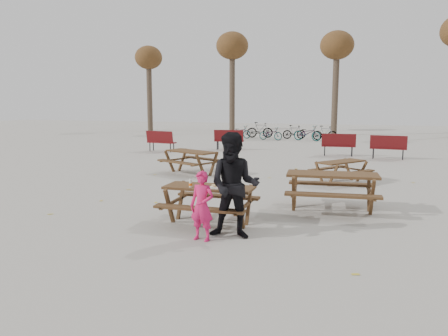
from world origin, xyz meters
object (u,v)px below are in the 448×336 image
(child, at_px, (202,206))
(picnic_table_north, at_px, (191,162))
(picnic_table_far, at_px, (341,172))
(food_tray, at_px, (215,188))
(soda_bottle, at_px, (191,184))
(main_picnic_table, at_px, (209,195))
(adult, at_px, (234,186))
(picnic_table_east, at_px, (332,192))

(child, relative_size, picnic_table_north, 0.68)
(child, height_order, picnic_table_far, child)
(food_tray, xyz_separation_m, soda_bottle, (-0.50, -0.02, 0.05))
(food_tray, relative_size, soda_bottle, 1.06)
(main_picnic_table, distance_m, picnic_table_north, 6.23)
(main_picnic_table, xyz_separation_m, child, (0.23, -1.05, 0.04))
(food_tray, bearing_deg, soda_bottle, -177.97)
(main_picnic_table, bearing_deg, child, -77.56)
(adult, bearing_deg, soda_bottle, 147.14)
(adult, height_order, picnic_table_north, adult)
(main_picnic_table, xyz_separation_m, picnic_table_north, (-2.63, 5.64, -0.19))
(child, height_order, picnic_table_east, child)
(main_picnic_table, xyz_separation_m, adult, (0.74, -0.73, 0.38))
(food_tray, bearing_deg, main_picnic_table, 132.64)
(adult, bearing_deg, main_picnic_table, 128.46)
(child, xyz_separation_m, picnic_table_far, (2.12, 6.44, -0.29))
(child, bearing_deg, food_tray, 101.94)
(food_tray, bearing_deg, adult, -43.70)
(child, relative_size, adult, 0.65)
(child, bearing_deg, main_picnic_table, 110.95)
(main_picnic_table, relative_size, food_tray, 10.00)
(picnic_table_far, bearing_deg, soda_bottle, -168.13)
(soda_bottle, xyz_separation_m, picnic_table_east, (2.63, 2.02, -0.41))
(food_tray, height_order, soda_bottle, soda_bottle)
(main_picnic_table, height_order, child, child)
(food_tray, bearing_deg, child, -86.57)
(soda_bottle, bearing_deg, main_picnic_table, 33.87)
(main_picnic_table, height_order, soda_bottle, soda_bottle)
(picnic_table_north, bearing_deg, main_picnic_table, -40.42)
(main_picnic_table, bearing_deg, picnic_table_east, 38.08)
(food_tray, distance_m, picnic_table_far, 6.01)
(soda_bottle, bearing_deg, picnic_table_east, 37.59)
(soda_bottle, xyz_separation_m, child, (0.55, -0.84, -0.22))
(child, xyz_separation_m, adult, (0.51, 0.32, 0.34))
(soda_bottle, bearing_deg, food_tray, 2.03)
(soda_bottle, relative_size, picnic_table_far, 0.11)
(food_tray, height_order, picnic_table_north, food_tray)
(adult, relative_size, picnic_table_east, 0.96)
(food_tray, xyz_separation_m, picnic_table_north, (-2.81, 5.84, -0.40))
(food_tray, relative_size, child, 0.14)
(main_picnic_table, bearing_deg, picnic_table_north, 115.02)
(soda_bottle, height_order, picnic_table_far, soda_bottle)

